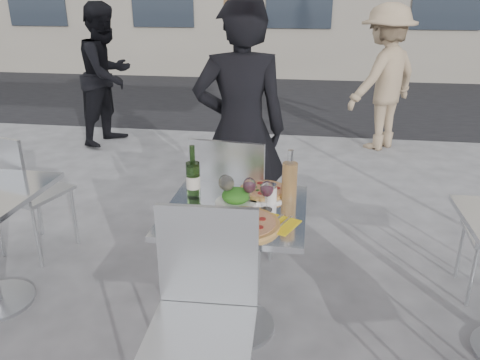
# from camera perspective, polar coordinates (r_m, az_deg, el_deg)

# --- Properties ---
(ground) EXTENTS (80.00, 80.00, 0.00)m
(ground) POSITION_cam_1_polar(r_m,az_deg,el_deg) (2.82, -0.48, -17.43)
(ground) COLOR #5F5F61
(street_asphalt) EXTENTS (24.00, 5.00, 0.00)m
(street_asphalt) POSITION_cam_1_polar(r_m,az_deg,el_deg) (8.85, 6.30, 9.96)
(street_asphalt) COLOR black
(street_asphalt) RESTS_ON ground
(main_table) EXTENTS (0.72, 0.72, 0.75)m
(main_table) POSITION_cam_1_polar(r_m,az_deg,el_deg) (2.52, -0.52, -7.85)
(main_table) COLOR #B7BABF
(main_table) RESTS_ON ground
(chair_far) EXTENTS (0.50, 0.51, 1.00)m
(chair_far) POSITION_cam_1_polar(r_m,az_deg,el_deg) (2.93, -0.96, -2.25)
(chair_far) COLOR silver
(chair_far) RESTS_ON ground
(chair_near) EXTENTS (0.46, 0.47, 0.97)m
(chair_near) POSITION_cam_1_polar(r_m,az_deg,el_deg) (2.04, -4.46, -14.73)
(chair_near) COLOR silver
(chair_near) RESTS_ON ground
(side_chair_lfar) EXTENTS (0.53, 0.53, 0.94)m
(side_chair_lfar) POSITION_cam_1_polar(r_m,az_deg,el_deg) (3.56, -25.34, -0.63)
(side_chair_lfar) COLOR silver
(side_chair_lfar) RESTS_ON ground
(woman_diner) EXTENTS (0.73, 0.57, 1.79)m
(woman_diner) POSITION_cam_1_polar(r_m,az_deg,el_deg) (3.27, 0.07, 5.94)
(woman_diner) COLOR black
(woman_diner) RESTS_ON ground
(pedestrian_a) EXTENTS (0.84, 0.97, 1.71)m
(pedestrian_a) POSITION_cam_1_polar(r_m,az_deg,el_deg) (6.13, -15.90, 12.22)
(pedestrian_a) COLOR black
(pedestrian_a) RESTS_ON ground
(pedestrian_b) EXTENTS (1.21, 1.23, 1.70)m
(pedestrian_b) POSITION_cam_1_polar(r_m,az_deg,el_deg) (5.94, 17.13, 11.75)
(pedestrian_b) COLOR tan
(pedestrian_b) RESTS_ON ground
(pizza_near) EXTENTS (0.36, 0.36, 0.02)m
(pizza_near) POSITION_cam_1_polar(r_m,az_deg,el_deg) (2.24, 0.28, -5.34)
(pizza_near) COLOR #E0A157
(pizza_near) RESTS_ON main_table
(pizza_far) EXTENTS (0.31, 0.31, 0.03)m
(pizza_far) POSITION_cam_1_polar(r_m,az_deg,el_deg) (2.59, 2.89, -1.36)
(pizza_far) COLOR white
(pizza_far) RESTS_ON main_table
(salad_plate) EXTENTS (0.22, 0.22, 0.09)m
(salad_plate) POSITION_cam_1_polar(r_m,az_deg,el_deg) (2.46, -0.49, -2.11)
(salad_plate) COLOR white
(salad_plate) RESTS_ON main_table
(wine_bottle) EXTENTS (0.07, 0.08, 0.29)m
(wine_bottle) POSITION_cam_1_polar(r_m,az_deg,el_deg) (2.52, -5.74, 0.26)
(wine_bottle) COLOR #294C1C
(wine_bottle) RESTS_ON main_table
(carafe) EXTENTS (0.08, 0.08, 0.29)m
(carafe) POSITION_cam_1_polar(r_m,az_deg,el_deg) (2.46, 6.05, -0.18)
(carafe) COLOR tan
(carafe) RESTS_ON main_table
(sugar_shaker) EXTENTS (0.06, 0.06, 0.11)m
(sugar_shaker) POSITION_cam_1_polar(r_m,az_deg,el_deg) (2.47, 3.77, -1.69)
(sugar_shaker) COLOR white
(sugar_shaker) RESTS_ON main_table
(wineglass_white_a) EXTENTS (0.07, 0.07, 0.16)m
(wineglass_white_a) POSITION_cam_1_polar(r_m,az_deg,el_deg) (2.45, -1.86, -0.43)
(wineglass_white_a) COLOR white
(wineglass_white_a) RESTS_ON main_table
(wineglass_white_b) EXTENTS (0.07, 0.07, 0.16)m
(wineglass_white_b) POSITION_cam_1_polar(r_m,az_deg,el_deg) (2.43, -1.52, -0.54)
(wineglass_white_b) COLOR white
(wineglass_white_b) RESTS_ON main_table
(wineglass_red_a) EXTENTS (0.07, 0.07, 0.16)m
(wineglass_red_a) POSITION_cam_1_polar(r_m,az_deg,el_deg) (2.41, 1.15, -0.79)
(wineglass_red_a) COLOR white
(wineglass_red_a) RESTS_ON main_table
(wineglass_red_b) EXTENTS (0.07, 0.07, 0.16)m
(wineglass_red_b) POSITION_cam_1_polar(r_m,az_deg,el_deg) (2.37, 3.30, -1.22)
(wineglass_red_b) COLOR white
(wineglass_red_b) RESTS_ON main_table
(napkin_left) EXTENTS (0.18, 0.20, 0.01)m
(napkin_left) POSITION_cam_1_polar(r_m,az_deg,el_deg) (2.31, -6.94, -4.90)
(napkin_left) COLOR yellow
(napkin_left) RESTS_ON main_table
(napkin_right) EXTENTS (0.24, 0.24, 0.01)m
(napkin_right) POSITION_cam_1_polar(r_m,az_deg,el_deg) (2.27, 4.52, -5.29)
(napkin_right) COLOR yellow
(napkin_right) RESTS_ON main_table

